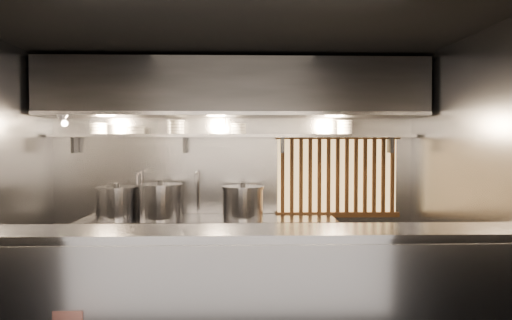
{
  "coord_description": "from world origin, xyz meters",
  "views": [
    {
      "loc": [
        0.09,
        -4.77,
        1.8
      ],
      "look_at": [
        0.25,
        0.55,
        1.61
      ],
      "focal_mm": 35.0,
      "sensor_mm": 36.0,
      "label": 1
    }
  ],
  "objects": [
    {
      "name": "bowl_stack_1",
      "position": [
        -1.19,
        1.32,
        1.95
      ],
      "size": [
        0.23,
        0.23,
        0.09
      ],
      "color": "silver",
      "rests_on": "bowl_shelf"
    },
    {
      "name": "wall_back",
      "position": [
        0.0,
        1.5,
        1.4
      ],
      "size": [
        4.5,
        0.0,
        4.5
      ],
      "primitive_type": "plane",
      "rotation": [
        1.57,
        0.0,
        0.0
      ],
      "color": "gray",
      "rests_on": "floor"
    },
    {
      "name": "stock_pot_right",
      "position": [
        0.11,
        1.14,
        1.09
      ],
      "size": [
        0.6,
        0.6,
        0.42
      ],
      "rotation": [
        0.0,
        0.0,
        -0.21
      ],
      "color": "#A1A1A7",
      "rests_on": "cooking_bench"
    },
    {
      "name": "bowl_stack_2",
      "position": [
        -0.7,
        1.32,
        1.98
      ],
      "size": [
        0.22,
        0.22,
        0.17
      ],
      "color": "silver",
      "rests_on": "bowl_shelf"
    },
    {
      "name": "faucet_left",
      "position": [
        -1.15,
        1.37,
        1.31
      ],
      "size": [
        0.04,
        0.3,
        0.5
      ],
      "color": "silver",
      "rests_on": "wall_back"
    },
    {
      "name": "stock_pot_mid",
      "position": [
        -0.87,
        1.11,
        1.11
      ],
      "size": [
        0.69,
        0.69,
        0.45
      ],
      "rotation": [
        0.0,
        0.0,
        0.39
      ],
      "color": "#A1A1A7",
      "rests_on": "cooking_bench"
    },
    {
      "name": "serving_counter",
      "position": [
        0.0,
        -0.96,
        0.57
      ],
      "size": [
        4.5,
        0.56,
        1.13
      ],
      "color": "#A1A1A7",
      "rests_on": "floor"
    },
    {
      "name": "bowl_shelf",
      "position": [
        0.0,
        1.32,
        1.88
      ],
      "size": [
        4.4,
        0.34,
        0.04
      ],
      "primitive_type": "cube",
      "color": "#A1A1A7",
      "rests_on": "wall_back"
    },
    {
      "name": "pendant_bulb",
      "position": [
        -0.1,
        1.2,
        1.96
      ],
      "size": [
        0.09,
        0.09,
        0.19
      ],
      "color": "#2D2D30",
      "rests_on": "exhaust_hood"
    },
    {
      "name": "faucet_right",
      "position": [
        -0.45,
        1.37,
        1.31
      ],
      "size": [
        0.04,
        0.3,
        0.5
      ],
      "color": "silver",
      "rests_on": "wall_back"
    },
    {
      "name": "heat_lamp",
      "position": [
        -1.9,
        0.85,
        2.07
      ],
      "size": [
        0.25,
        0.35,
        0.2
      ],
      "color": "#A1A1A7",
      "rests_on": "exhaust_hood"
    },
    {
      "name": "bowl_stack_0",
      "position": [
        -1.63,
        1.32,
        1.97
      ],
      "size": [
        0.22,
        0.22,
        0.13
      ],
      "color": "silver",
      "rests_on": "bowl_shelf"
    },
    {
      "name": "bowl_stack_4",
      "position": [
        1.36,
        1.32,
        1.99
      ],
      "size": [
        0.2,
        0.2,
        0.17
      ],
      "color": "silver",
      "rests_on": "bowl_shelf"
    },
    {
      "name": "wall_right",
      "position": [
        2.25,
        0.0,
        1.4
      ],
      "size": [
        0.0,
        3.0,
        3.0
      ],
      "primitive_type": "plane",
      "rotation": [
        1.57,
        0.0,
        -1.57
      ],
      "color": "gray",
      "rests_on": "floor"
    },
    {
      "name": "bowl_stack_3",
      "position": [
        0.06,
        1.32,
        1.97
      ],
      "size": [
        0.2,
        0.2,
        0.13
      ],
      "color": "silver",
      "rests_on": "bowl_shelf"
    },
    {
      "name": "ceiling",
      "position": [
        0.0,
        0.0,
        2.8
      ],
      "size": [
        4.5,
        4.5,
        0.0
      ],
      "primitive_type": "plane",
      "rotation": [
        3.14,
        0.0,
        0.0
      ],
      "color": "black",
      "rests_on": "wall_back"
    },
    {
      "name": "stock_pot_left",
      "position": [
        -1.39,
        1.18,
        1.09
      ],
      "size": [
        0.67,
        0.67,
        0.41
      ],
      "rotation": [
        0.0,
        0.0,
        -0.43
      ],
      "color": "#A1A1A7",
      "rests_on": "cooking_bench"
    },
    {
      "name": "cooking_bench",
      "position": [
        -0.3,
        1.13,
        0.45
      ],
      "size": [
        3.0,
        0.7,
        0.9
      ],
      "primitive_type": "cube",
      "color": "#A1A1A7",
      "rests_on": "floor"
    },
    {
      "name": "wood_screen",
      "position": [
        1.3,
        1.45,
        1.38
      ],
      "size": [
        1.56,
        0.09,
        1.04
      ],
      "color": "#FFC872",
      "rests_on": "wall_back"
    },
    {
      "name": "exhaust_hood",
      "position": [
        0.0,
        1.1,
        2.42
      ],
      "size": [
        4.4,
        0.81,
        0.65
      ],
      "color": "#2D2D30",
      "rests_on": "ceiling"
    }
  ]
}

